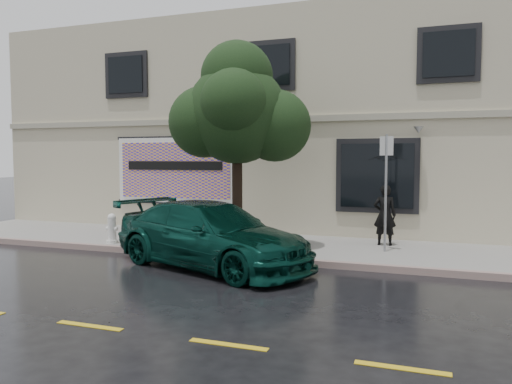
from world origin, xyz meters
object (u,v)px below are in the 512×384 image
(pedestrian, at_px, (385,215))
(fire_hydrant, at_px, (112,229))
(car, at_px, (211,235))
(street_tree, at_px, (237,115))

(pedestrian, bearing_deg, fire_hydrant, 15.36)
(car, xyz_separation_m, street_tree, (-0.02, 1.62, 2.80))
(fire_hydrant, bearing_deg, pedestrian, 15.80)
(pedestrian, relative_size, street_tree, 0.34)
(car, bearing_deg, pedestrian, -25.51)
(street_tree, bearing_deg, pedestrian, 26.02)
(pedestrian, xyz_separation_m, fire_hydrant, (-6.98, -2.14, -0.41))
(car, height_order, street_tree, street_tree)
(pedestrian, height_order, street_tree, street_tree)
(street_tree, bearing_deg, fire_hydrant, -172.90)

